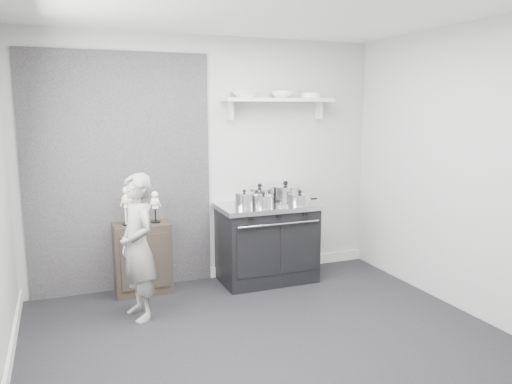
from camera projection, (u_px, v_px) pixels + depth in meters
ground at (272, 345)px, 4.11m from camera, size 4.00×4.00×0.00m
room_shell at (256, 146)px, 3.94m from camera, size 4.02×3.62×2.71m
wall_shelf at (279, 101)px, 5.60m from camera, size 1.30×0.26×0.24m
stove at (267, 242)px, 5.60m from camera, size 1.10×0.69×0.88m
side_cabinet at (143, 258)px, 5.24m from camera, size 0.57×0.33×0.74m
child at (138, 247)px, 4.56m from camera, size 0.44×0.56×1.36m
pot_front_left at (244, 200)px, 5.30m from camera, size 0.29×0.20×0.20m
pot_back_left at (260, 195)px, 5.59m from camera, size 0.36×0.28×0.22m
pot_back_right at (285, 193)px, 5.71m from camera, size 0.41×0.33×0.23m
pot_front_right at (300, 199)px, 5.47m from camera, size 0.35×0.26×0.17m
pot_front_center at (263, 201)px, 5.30m from camera, size 0.30×0.21×0.17m
skeleton_full at (127, 203)px, 5.09m from camera, size 0.13×0.08×0.46m
skeleton_torso at (155, 205)px, 5.20m from camera, size 0.11×0.07×0.38m
bowl_large at (245, 94)px, 5.43m from camera, size 0.29×0.29×0.07m
bowl_small at (282, 95)px, 5.59m from camera, size 0.24×0.24×0.08m
plate_stack at (311, 96)px, 5.73m from camera, size 0.24×0.24×0.06m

